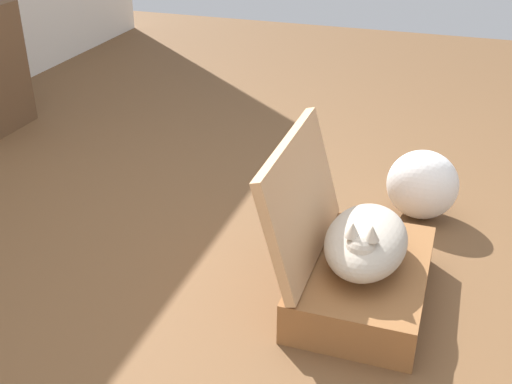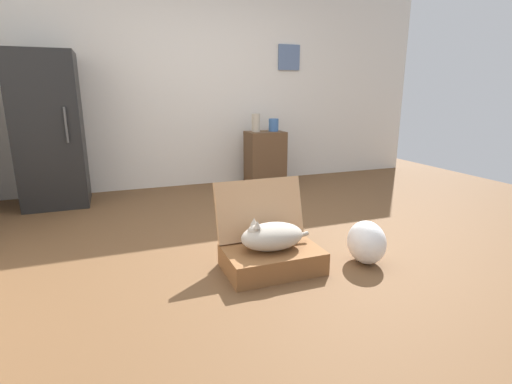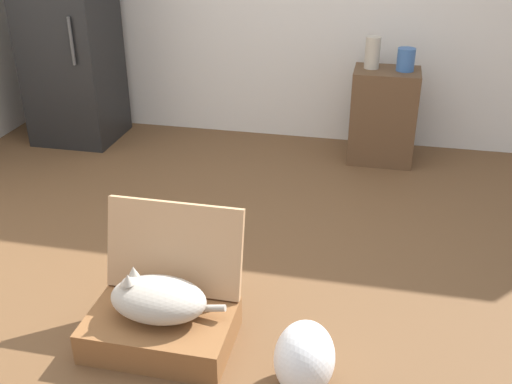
{
  "view_description": "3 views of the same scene",
  "coord_description": "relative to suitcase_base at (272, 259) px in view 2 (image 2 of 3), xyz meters",
  "views": [
    {
      "loc": [
        -2.05,
        -0.75,
        1.43
      ],
      "look_at": [
        -0.18,
        -0.12,
        0.38
      ],
      "focal_mm": 44.84,
      "sensor_mm": 36.0,
      "label": 1
    },
    {
      "loc": [
        -1.14,
        -2.77,
        1.2
      ],
      "look_at": [
        -0.06,
        0.07,
        0.41
      ],
      "focal_mm": 26.89,
      "sensor_mm": 36.0,
      "label": 2
    },
    {
      "loc": [
        0.72,
        -2.56,
        1.88
      ],
      "look_at": [
        0.14,
        0.11,
        0.5
      ],
      "focal_mm": 42.31,
      "sensor_mm": 36.0,
      "label": 3
    }
  ],
  "objects": [
    {
      "name": "cat",
      "position": [
        -0.01,
        0.0,
        0.17
      ],
      "size": [
        0.52,
        0.28,
        0.23
      ],
      "color": "#B2A899",
      "rests_on": "suitcase_base"
    },
    {
      "name": "vase_short",
      "position": [
        1.03,
        2.38,
        0.71
      ],
      "size": [
        0.13,
        0.13,
        0.16
      ],
      "primitive_type": "cylinder",
      "color": "#38609E",
      "rests_on": "side_table"
    },
    {
      "name": "vase_tall",
      "position": [
        0.79,
        2.4,
        0.74
      ],
      "size": [
        0.11,
        0.11,
        0.23
      ],
      "primitive_type": "cylinder",
      "color": "#B7AD99",
      "rests_on": "side_table"
    },
    {
      "name": "plastic_bag_white",
      "position": [
        0.68,
        -0.13,
        0.08
      ],
      "size": [
        0.25,
        0.31,
        0.31
      ],
      "primitive_type": "ellipsoid",
      "color": "white",
      "rests_on": "ground"
    },
    {
      "name": "side_table",
      "position": [
        0.91,
        2.37,
        0.27
      ],
      "size": [
        0.48,
        0.36,
        0.7
      ],
      "primitive_type": "cube",
      "color": "brown",
      "rests_on": "ground"
    },
    {
      "name": "ground_plane",
      "position": [
        0.17,
        0.52,
        -0.08
      ],
      "size": [
        7.68,
        7.68,
        0.0
      ],
      "primitive_type": "plane",
      "color": "brown",
      "rests_on": "ground"
    },
    {
      "name": "refrigerator",
      "position": [
        -1.56,
        2.32,
        0.72
      ],
      "size": [
        0.64,
        0.63,
        1.61
      ],
      "color": "black",
      "rests_on": "ground"
    },
    {
      "name": "wall_back",
      "position": [
        0.17,
        2.78,
        1.22
      ],
      "size": [
        6.4,
        0.15,
        2.6
      ],
      "color": "silver",
      "rests_on": "ground"
    },
    {
      "name": "suitcase_base",
      "position": [
        0.0,
        0.0,
        0.0
      ],
      "size": [
        0.66,
        0.44,
        0.16
      ],
      "primitive_type": "cube",
      "color": "brown",
      "rests_on": "ground"
    },
    {
      "name": "suitcase_lid",
      "position": [
        0.0,
        0.23,
        0.29
      ],
      "size": [
        0.66,
        0.15,
        0.43
      ],
      "primitive_type": "cube",
      "rotation": [
        1.3,
        0.0,
        0.0
      ],
      "color": "tan",
      "rests_on": "suitcase_base"
    }
  ]
}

